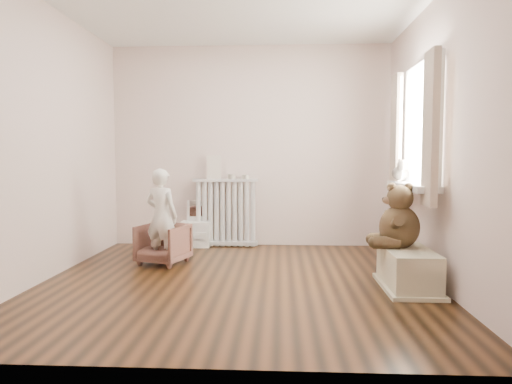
{
  "coord_description": "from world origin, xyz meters",
  "views": [
    {
      "loc": [
        0.39,
        -4.17,
        1.14
      ],
      "look_at": [
        0.15,
        0.45,
        0.8
      ],
      "focal_mm": 32.0,
      "sensor_mm": 36.0,
      "label": 1
    }
  ],
  "objects_px": {
    "radiator": "(226,216)",
    "toy_vanity": "(196,225)",
    "armchair": "(163,244)",
    "plush_cat": "(400,172)",
    "child": "(162,216)",
    "teddy_bear": "(400,211)",
    "toy_bench": "(408,266)"
  },
  "relations": [
    {
      "from": "radiator",
      "to": "toy_vanity",
      "type": "distance_m",
      "value": 0.4
    },
    {
      "from": "armchair",
      "to": "toy_bench",
      "type": "bearing_deg",
      "value": -1.0
    },
    {
      "from": "toy_vanity",
      "to": "teddy_bear",
      "type": "xyz_separation_m",
      "value": [
        2.16,
        -1.72,
        0.4
      ]
    },
    {
      "from": "child",
      "to": "plush_cat",
      "type": "height_order",
      "value": "plush_cat"
    },
    {
      "from": "armchair",
      "to": "child",
      "type": "distance_m",
      "value": 0.31
    },
    {
      "from": "radiator",
      "to": "teddy_bear",
      "type": "bearing_deg",
      "value": -44.61
    },
    {
      "from": "child",
      "to": "teddy_bear",
      "type": "xyz_separation_m",
      "value": [
        2.33,
        -0.67,
        0.14
      ]
    },
    {
      "from": "toy_vanity",
      "to": "plush_cat",
      "type": "height_order",
      "value": "plush_cat"
    },
    {
      "from": "child",
      "to": "toy_vanity",
      "type": "bearing_deg",
      "value": -81.34
    },
    {
      "from": "toy_bench",
      "to": "radiator",
      "type": "bearing_deg",
      "value": 134.61
    },
    {
      "from": "toy_vanity",
      "to": "teddy_bear",
      "type": "relative_size",
      "value": 1.05
    },
    {
      "from": "radiator",
      "to": "plush_cat",
      "type": "xyz_separation_m",
      "value": [
        1.97,
        -0.98,
        0.61
      ]
    },
    {
      "from": "radiator",
      "to": "armchair",
      "type": "height_order",
      "value": "radiator"
    },
    {
      "from": "radiator",
      "to": "plush_cat",
      "type": "bearing_deg",
      "value": -26.45
    },
    {
      "from": "toy_vanity",
      "to": "armchair",
      "type": "height_order",
      "value": "toy_vanity"
    },
    {
      "from": "armchair",
      "to": "plush_cat",
      "type": "distance_m",
      "value": 2.65
    },
    {
      "from": "child",
      "to": "plush_cat",
      "type": "distance_m",
      "value": 2.57
    },
    {
      "from": "child",
      "to": "toy_bench",
      "type": "distance_m",
      "value": 2.53
    },
    {
      "from": "toy_vanity",
      "to": "plush_cat",
      "type": "bearing_deg",
      "value": -21.96
    },
    {
      "from": "toy_vanity",
      "to": "toy_bench",
      "type": "xyz_separation_m",
      "value": [
        2.22,
        -1.82,
        -0.08
      ]
    },
    {
      "from": "child",
      "to": "toy_bench",
      "type": "height_order",
      "value": "child"
    },
    {
      "from": "child",
      "to": "toy_bench",
      "type": "xyz_separation_m",
      "value": [
        2.39,
        -0.77,
        -0.33
      ]
    },
    {
      "from": "toy_vanity",
      "to": "child",
      "type": "height_order",
      "value": "child"
    },
    {
      "from": "radiator",
      "to": "plush_cat",
      "type": "distance_m",
      "value": 2.28
    },
    {
      "from": "child",
      "to": "teddy_bear",
      "type": "height_order",
      "value": "child"
    },
    {
      "from": "armchair",
      "to": "child",
      "type": "bearing_deg",
      "value": -72.01
    },
    {
      "from": "toy_vanity",
      "to": "armchair",
      "type": "xyz_separation_m",
      "value": [
        -0.17,
        -1.0,
        -0.06
      ]
    },
    {
      "from": "armchair",
      "to": "teddy_bear",
      "type": "relative_size",
      "value": 0.84
    },
    {
      "from": "plush_cat",
      "to": "child",
      "type": "bearing_deg",
      "value": -158.41
    },
    {
      "from": "armchair",
      "to": "child",
      "type": "relative_size",
      "value": 0.47
    },
    {
      "from": "toy_bench",
      "to": "teddy_bear",
      "type": "bearing_deg",
      "value": 118.12
    },
    {
      "from": "radiator",
      "to": "child",
      "type": "xyz_separation_m",
      "value": [
        -0.56,
        -1.08,
        0.14
      ]
    }
  ]
}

